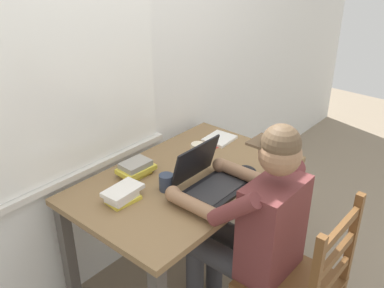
# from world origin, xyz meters

# --- Properties ---
(ground_plane) EXTENTS (8.00, 8.00, 0.00)m
(ground_plane) POSITION_xyz_m (0.00, 0.00, 0.00)
(ground_plane) COLOR gray
(back_wall) EXTENTS (6.00, 0.08, 2.60)m
(back_wall) POSITION_xyz_m (-0.01, 0.47, 1.30)
(back_wall) COLOR silver
(back_wall) RESTS_ON ground
(desk) EXTENTS (1.27, 0.79, 0.73)m
(desk) POSITION_xyz_m (0.00, 0.00, 0.64)
(desk) COLOR olive
(desk) RESTS_ON ground
(seated_person) EXTENTS (0.50, 0.60, 1.23)m
(seated_person) POSITION_xyz_m (-0.04, -0.47, 0.67)
(seated_person) COLOR brown
(seated_person) RESTS_ON ground
(wooden_chair) EXTENTS (0.42, 0.42, 0.92)m
(wooden_chair) POSITION_xyz_m (-0.04, -0.75, 0.45)
(wooden_chair) COLOR brown
(wooden_chair) RESTS_ON ground
(laptop) EXTENTS (0.33, 0.29, 0.23)m
(laptop) POSITION_xyz_m (-0.01, -0.16, 0.79)
(laptop) COLOR black
(laptop) RESTS_ON desk
(computer_mouse) EXTENTS (0.06, 0.10, 0.03)m
(computer_mouse) POSITION_xyz_m (0.26, -0.23, 0.75)
(computer_mouse) COLOR black
(computer_mouse) RESTS_ON desk
(coffee_mug_white) EXTENTS (0.12, 0.08, 0.10)m
(coffee_mug_white) POSITION_xyz_m (0.20, 0.08, 0.78)
(coffee_mug_white) COLOR beige
(coffee_mug_white) RESTS_ON desk
(coffee_mug_dark) EXTENTS (0.11, 0.08, 0.09)m
(coffee_mug_dark) POSITION_xyz_m (-0.17, -0.01, 0.78)
(coffee_mug_dark) COLOR #2D384C
(coffee_mug_dark) RESTS_ON desk
(book_stack_main) EXTENTS (0.20, 0.13, 0.07)m
(book_stack_main) POSITION_xyz_m (-0.39, 0.08, 0.77)
(book_stack_main) COLOR gold
(book_stack_main) RESTS_ON desk
(book_stack_side) EXTENTS (0.20, 0.14, 0.08)m
(book_stack_side) POSITION_xyz_m (-0.17, 0.22, 0.78)
(book_stack_side) COLOR gold
(book_stack_side) RESTS_ON desk
(paper_pile_near_laptop) EXTENTS (0.20, 0.17, 0.02)m
(paper_pile_near_laptop) POSITION_xyz_m (0.48, 0.14, 0.74)
(paper_pile_near_laptop) COLOR white
(paper_pile_near_laptop) RESTS_ON desk
(landscape_photo_print) EXTENTS (0.14, 0.11, 0.00)m
(landscape_photo_print) POSITION_xyz_m (0.42, 0.11, 0.74)
(landscape_photo_print) COLOR #C63D33
(landscape_photo_print) RESTS_ON desk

